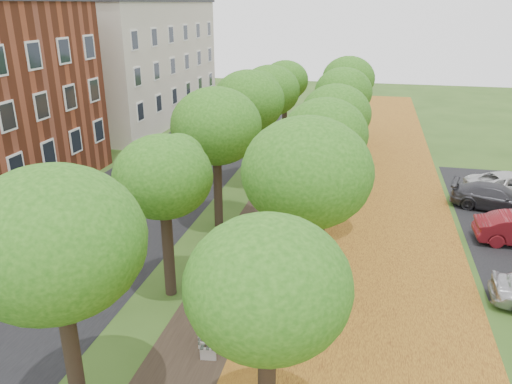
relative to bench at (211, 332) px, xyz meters
The scene contains 8 objects.
street_asphalt 13.73m from the bench, 123.65° to the left, with size 8.00×70.00×0.01m, color black.
footpath 11.43m from the bench, 90.52° to the left, with size 3.20×70.00×0.01m, color black.
leaf_verge 12.43m from the bench, 66.79° to the left, with size 7.50×70.00×0.01m, color #B47A21.
tree_row_west 12.36m from the bench, 101.40° to the left, with size 3.74×33.74×6.16m.
tree_row_east 12.39m from the bench, 77.67° to the left, with size 3.74×33.74×6.16m.
building_cream 34.37m from the bench, 120.17° to the left, with size 10.30×20.30×10.40m.
bench is the anchor object (origin of this frame).
car_grey 17.41m from the bench, 51.25° to the left, with size 1.79×4.41×1.28m, color #343339.
Camera 1 is at (4.33, -8.62, 9.91)m, focal length 35.00 mm.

